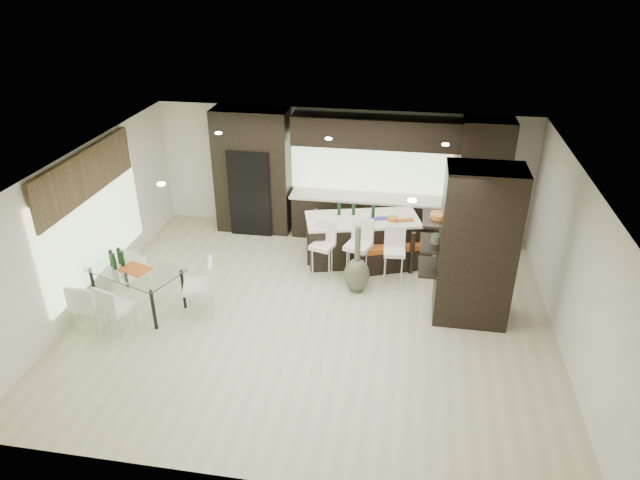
% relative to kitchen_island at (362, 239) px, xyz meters
% --- Properties ---
extents(ground, '(8.00, 8.00, 0.00)m').
position_rel_kitchen_island_xyz_m(ground, '(-0.60, -2.10, -0.46)').
color(ground, '#C4BB95').
rests_on(ground, ground).
extents(back_wall, '(8.00, 0.02, 2.70)m').
position_rel_kitchen_island_xyz_m(back_wall, '(-0.60, 1.40, 0.89)').
color(back_wall, silver).
rests_on(back_wall, ground).
extents(left_wall, '(0.02, 7.00, 2.70)m').
position_rel_kitchen_island_xyz_m(left_wall, '(-4.60, -2.10, 0.89)').
color(left_wall, silver).
rests_on(left_wall, ground).
extents(right_wall, '(0.02, 7.00, 2.70)m').
position_rel_kitchen_island_xyz_m(right_wall, '(3.40, -2.10, 0.89)').
color(right_wall, silver).
rests_on(right_wall, ground).
extents(ceiling, '(8.00, 7.00, 0.02)m').
position_rel_kitchen_island_xyz_m(ceiling, '(-0.60, -2.10, 2.24)').
color(ceiling, white).
rests_on(ceiling, ground).
extents(window_left, '(0.04, 3.20, 1.90)m').
position_rel_kitchen_island_xyz_m(window_left, '(-4.56, -1.90, 0.89)').
color(window_left, '#B2D199').
rests_on(window_left, left_wall).
extents(window_back, '(3.40, 0.04, 1.20)m').
position_rel_kitchen_island_xyz_m(window_back, '(0.00, 1.36, 1.09)').
color(window_back, '#B2D199').
rests_on(window_back, back_wall).
extents(stone_accent, '(0.08, 3.00, 0.80)m').
position_rel_kitchen_island_xyz_m(stone_accent, '(-4.53, -1.90, 1.79)').
color(stone_accent, brown).
rests_on(stone_accent, left_wall).
extents(ceiling_spots, '(4.00, 3.00, 0.02)m').
position_rel_kitchen_island_xyz_m(ceiling_spots, '(-0.60, -1.85, 2.22)').
color(ceiling_spots, white).
rests_on(ceiling_spots, ceiling).
extents(back_cabinetry, '(6.80, 0.68, 2.70)m').
position_rel_kitchen_island_xyz_m(back_cabinetry, '(-0.10, 1.07, 0.89)').
color(back_cabinetry, black).
rests_on(back_cabinetry, ground).
extents(refrigerator, '(0.90, 0.68, 1.90)m').
position_rel_kitchen_island_xyz_m(refrigerator, '(-2.50, 1.02, 0.49)').
color(refrigerator, black).
rests_on(refrigerator, ground).
extents(partition_column, '(1.20, 0.80, 2.70)m').
position_rel_kitchen_island_xyz_m(partition_column, '(2.00, -1.70, 0.89)').
color(partition_column, black).
rests_on(partition_column, ground).
extents(kitchen_island, '(2.37, 1.49, 0.92)m').
position_rel_kitchen_island_xyz_m(kitchen_island, '(0.00, 0.00, 0.00)').
color(kitchen_island, black).
rests_on(kitchen_island, ground).
extents(stool_left, '(0.50, 0.50, 0.89)m').
position_rel_kitchen_island_xyz_m(stool_left, '(-0.68, -0.77, -0.01)').
color(stool_left, white).
rests_on(stool_left, ground).
extents(stool_mid, '(0.55, 0.55, 0.98)m').
position_rel_kitchen_island_xyz_m(stool_mid, '(0.00, -0.79, 0.03)').
color(stool_mid, white).
rests_on(stool_mid, ground).
extents(stool_right, '(0.41, 0.41, 0.88)m').
position_rel_kitchen_island_xyz_m(stool_right, '(0.68, -0.77, -0.02)').
color(stool_right, white).
rests_on(stool_right, ground).
extents(bench, '(1.56, 1.06, 0.56)m').
position_rel_kitchen_island_xyz_m(bench, '(0.63, -0.19, -0.18)').
color(bench, black).
rests_on(bench, ground).
extents(floor_vase, '(0.61, 0.61, 1.29)m').
position_rel_kitchen_island_xyz_m(floor_vase, '(0.03, -1.17, 0.19)').
color(floor_vase, '#464F39').
rests_on(floor_vase, ground).
extents(dining_table, '(1.77, 1.36, 0.75)m').
position_rel_kitchen_island_xyz_m(dining_table, '(-3.65, -2.34, -0.08)').
color(dining_table, white).
rests_on(dining_table, ground).
extents(chair_near, '(0.56, 0.56, 0.83)m').
position_rel_kitchen_island_xyz_m(chair_near, '(-3.65, -3.09, -0.04)').
color(chair_near, white).
rests_on(chair_near, ground).
extents(chair_far, '(0.46, 0.46, 0.83)m').
position_rel_kitchen_island_xyz_m(chair_far, '(-4.14, -3.09, -0.04)').
color(chair_far, white).
rests_on(chair_far, ground).
extents(chair_end, '(0.63, 0.63, 0.92)m').
position_rel_kitchen_island_xyz_m(chair_end, '(-2.54, -2.34, 0.00)').
color(chair_end, white).
rests_on(chair_end, ground).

